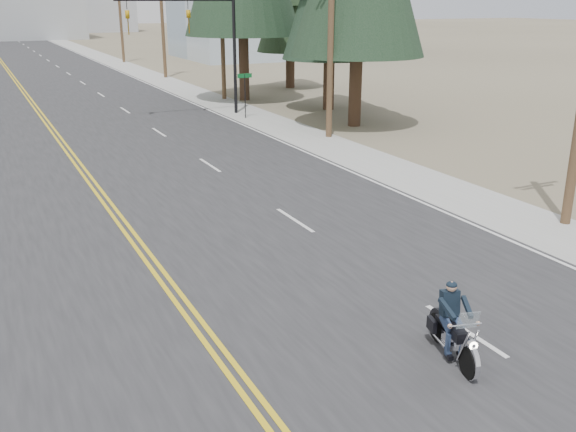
# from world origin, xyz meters

# --- Properties ---
(road) EXTENTS (20.00, 200.00, 0.01)m
(road) POSITION_xyz_m (0.00, 70.00, 0.01)
(road) COLOR #303033
(road) RESTS_ON ground
(sidewalk_right) EXTENTS (3.00, 200.00, 0.01)m
(sidewalk_right) POSITION_xyz_m (11.50, 70.00, 0.01)
(sidewalk_right) COLOR #A5A5A0
(sidewalk_right) RESTS_ON ground
(traffic_mast_right) EXTENTS (7.10, 0.26, 7.00)m
(traffic_mast_right) POSITION_xyz_m (8.98, 32.00, 4.94)
(traffic_mast_right) COLOR black
(traffic_mast_right) RESTS_ON ground
(street_sign) EXTENTS (0.90, 0.06, 2.62)m
(street_sign) POSITION_xyz_m (10.80, 30.00, 1.80)
(street_sign) COLOR black
(street_sign) RESTS_ON ground
(utility_pole_b) EXTENTS (2.20, 0.30, 11.50)m
(utility_pole_b) POSITION_xyz_m (12.50, 23.00, 5.98)
(utility_pole_b) COLOR brown
(utility_pole_b) RESTS_ON ground
(utility_pole_c) EXTENTS (2.20, 0.30, 11.00)m
(utility_pole_c) POSITION_xyz_m (12.50, 38.00, 5.73)
(utility_pole_c) COLOR brown
(utility_pole_c) RESTS_ON ground
(utility_pole_d) EXTENTS (2.20, 0.30, 11.50)m
(utility_pole_d) POSITION_xyz_m (12.50, 53.00, 5.98)
(utility_pole_d) COLOR brown
(utility_pole_d) RESTS_ON ground
(utility_pole_e) EXTENTS (2.20, 0.30, 11.00)m
(utility_pole_e) POSITION_xyz_m (12.50, 70.00, 5.73)
(utility_pole_e) COLOR brown
(utility_pole_e) RESTS_ON ground
(haze_bldg_e) EXTENTS (14.00, 14.00, 12.00)m
(haze_bldg_e) POSITION_xyz_m (25.00, 150.00, 6.00)
(haze_bldg_e) COLOR #B7BCC6
(haze_bldg_e) RESTS_ON ground
(motorcyclist) EXTENTS (1.31, 2.10, 1.52)m
(motorcyclist) POSITION_xyz_m (4.04, 3.26, 0.76)
(motorcyclist) COLOR black
(motorcyclist) RESTS_ON ground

